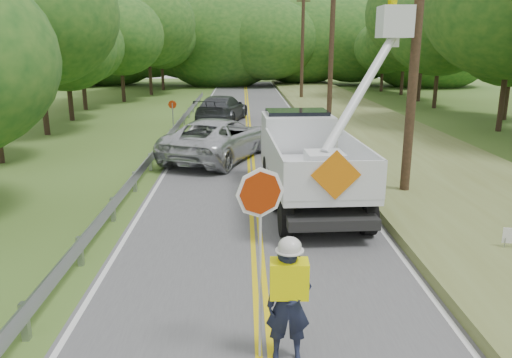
{
  "coord_description": "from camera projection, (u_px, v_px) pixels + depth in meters",
  "views": [
    {
      "loc": [
        -0.33,
        -6.69,
        4.94
      ],
      "look_at": [
        0.0,
        6.0,
        1.5
      ],
      "focal_mm": 34.92,
      "sensor_mm": 36.0,
      "label": 1
    }
  ],
  "objects": [
    {
      "name": "road",
      "position": [
        251.0,
        164.0,
        21.26
      ],
      "size": [
        7.2,
        96.0,
        0.03
      ],
      "color": "#505053",
      "rests_on": "ground"
    },
    {
      "name": "guardrail",
      "position": [
        160.0,
        148.0,
        21.89
      ],
      "size": [
        0.18,
        48.0,
        0.77
      ],
      "color": "gray",
      "rests_on": "ground"
    },
    {
      "name": "utility_poles",
      "position": [
        358.0,
        37.0,
        22.92
      ],
      "size": [
        1.6,
        43.3,
        10.0
      ],
      "color": "black",
      "rests_on": "ground"
    },
    {
      "name": "tall_grass_verge",
      "position": [
        416.0,
        160.0,
        21.41
      ],
      "size": [
        7.0,
        96.0,
        0.3
      ],
      "primitive_type": "cube",
      "color": "brown",
      "rests_on": "ground"
    },
    {
      "name": "treeline_left",
      "position": [
        98.0,
        31.0,
        34.87
      ],
      "size": [
        11.06,
        57.19,
        11.09
      ],
      "color": "#332319",
      "rests_on": "ground"
    },
    {
      "name": "treeline_right",
      "position": [
        508.0,
        15.0,
        30.09
      ],
      "size": [
        12.8,
        53.72,
        12.27
      ],
      "color": "#332319",
      "rests_on": "ground"
    },
    {
      "name": "treeline_horizon",
      "position": [
        252.0,
        40.0,
        60.53
      ],
      "size": [
        58.7,
        15.91,
        12.6
      ],
      "color": "#194818",
      "rests_on": "ground"
    },
    {
      "name": "flagger",
      "position": [
        288.0,
        295.0,
        7.78
      ],
      "size": [
        1.18,
        0.49,
        3.18
      ],
      "color": "#191E33",
      "rests_on": "road"
    },
    {
      "name": "bucket_truck",
      "position": [
        310.0,
        147.0,
        16.57
      ],
      "size": [
        4.4,
        7.62,
        7.25
      ],
      "color": "black",
      "rests_on": "road"
    },
    {
      "name": "suv_silver",
      "position": [
        218.0,
        139.0,
        21.93
      ],
      "size": [
        5.3,
        7.22,
        1.82
      ],
      "primitive_type": "imported",
      "rotation": [
        0.0,
        0.0,
        2.75
      ],
      "color": "#BBBDC2",
      "rests_on": "road"
    },
    {
      "name": "suv_darkgrey",
      "position": [
        222.0,
        109.0,
        32.57
      ],
      "size": [
        3.65,
        6.34,
        1.73
      ],
      "primitive_type": "imported",
      "rotation": [
        0.0,
        0.0,
        2.92
      ],
      "color": "#35393C",
      "rests_on": "road"
    },
    {
      "name": "stop_sign_permanent",
      "position": [
        173.0,
        114.0,
        26.34
      ],
      "size": [
        0.45,
        0.06,
        2.11
      ],
      "color": "gray",
      "rests_on": "ground"
    }
  ]
}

